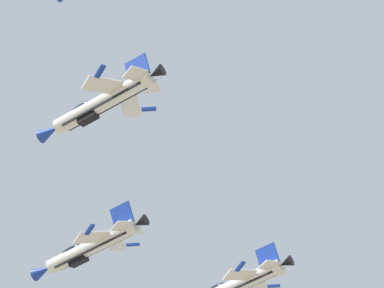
{
  "coord_description": "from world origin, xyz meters",
  "views": [
    {
      "loc": [
        -1.53,
        -2.98,
        1.56
      ],
      "look_at": [
        24.98,
        50.68,
        84.69
      ],
      "focal_mm": 89.99,
      "sensor_mm": 36.0,
      "label": 1
    }
  ],
  "objects": [
    {
      "name": "fighter_jet_left_wing",
      "position": [
        14.57,
        51.34,
        86.43
      ],
      "size": [
        11.0,
        14.35,
        5.15
      ],
      "rotation": [
        0.0,
        -0.43,
        0.55
      ],
      "color": "white"
    },
    {
      "name": "fighter_jet_lead",
      "position": [
        20.87,
        68.96,
        84.46
      ],
      "size": [
        10.75,
        14.35,
        5.54
      ],
      "rotation": [
        0.0,
        -0.56,
        0.55
      ],
      "color": "white"
    },
    {
      "name": "fighter_jet_right_wing",
      "position": [
        39.44,
        68.15,
        85.91
      ],
      "size": [
        10.97,
        14.35,
        5.21
      ],
      "rotation": [
        0.0,
        -0.45,
        0.55
      ],
      "color": "white"
    }
  ]
}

